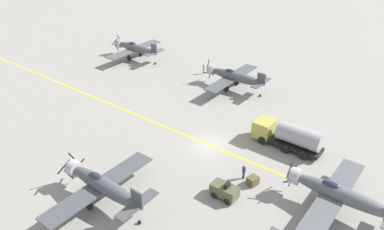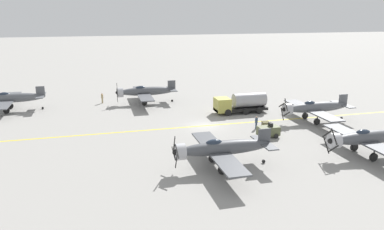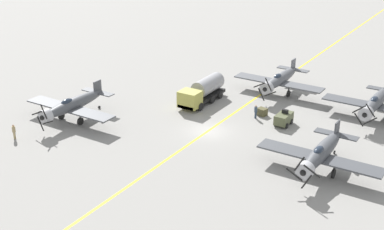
% 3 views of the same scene
% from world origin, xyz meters
% --- Properties ---
extents(ground_plane, '(400.00, 400.00, 0.00)m').
position_xyz_m(ground_plane, '(0.00, 0.00, 0.00)').
color(ground_plane, gray).
extents(taxiway_stripe, '(0.30, 160.00, 0.01)m').
position_xyz_m(taxiway_stripe, '(0.00, 0.00, 0.00)').
color(taxiway_stripe, yellow).
rests_on(taxiway_stripe, ground).
extents(airplane_mid_left, '(12.00, 9.98, 3.65)m').
position_xyz_m(airplane_mid_left, '(-13.78, 2.48, 2.01)').
color(airplane_mid_left, '#494C51').
rests_on(airplane_mid_left, ground).
extents(airplane_mid_right, '(12.00, 9.98, 3.67)m').
position_xyz_m(airplane_mid_right, '(14.77, 6.01, 2.01)').
color(airplane_mid_right, '#4E5156').
rests_on(airplane_mid_right, ground).
extents(airplane_near_center, '(12.00, 9.98, 3.65)m').
position_xyz_m(airplane_near_center, '(-1.90, -15.09, 2.01)').
color(airplane_near_center, '#585B60').
rests_on(airplane_near_center, ground).
extents(airplane_far_right, '(12.00, 9.98, 3.65)m').
position_xyz_m(airplane_far_right, '(14.93, 26.71, 2.01)').
color(airplane_far_right, '#54575C').
rests_on(airplane_far_right, ground).
extents(fuel_tanker, '(2.68, 8.00, 2.98)m').
position_xyz_m(fuel_tanker, '(5.08, -7.10, 1.51)').
color(fuel_tanker, black).
rests_on(fuel_tanker, ground).
extents(tow_tractor, '(1.57, 2.60, 1.79)m').
position_xyz_m(tow_tractor, '(-6.42, -6.12, 0.79)').
color(tow_tractor, '#515638').
rests_on(tow_tractor, ground).
extents(ground_crew_walking, '(0.36, 0.36, 1.65)m').
position_xyz_m(ground_crew_walking, '(-2.87, -6.12, 0.90)').
color(ground_crew_walking, '#334256').
rests_on(ground_crew_walking, ground).
extents(ground_crew_inspecting, '(0.37, 0.37, 1.68)m').
position_xyz_m(ground_crew_inspecting, '(16.71, 12.95, 0.92)').
color(ground_crew_inspecting, tan).
rests_on(ground_crew_inspecting, ground).
extents(supply_crate_by_tanker, '(1.24, 1.10, 0.89)m').
position_xyz_m(supply_crate_by_tanker, '(-3.15, -7.33, 0.45)').
color(supply_crate_by_tanker, brown).
rests_on(supply_crate_by_tanker, ground).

